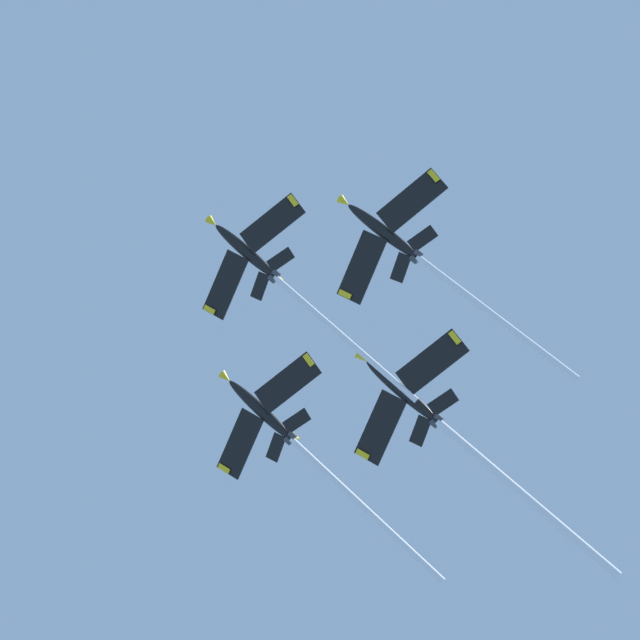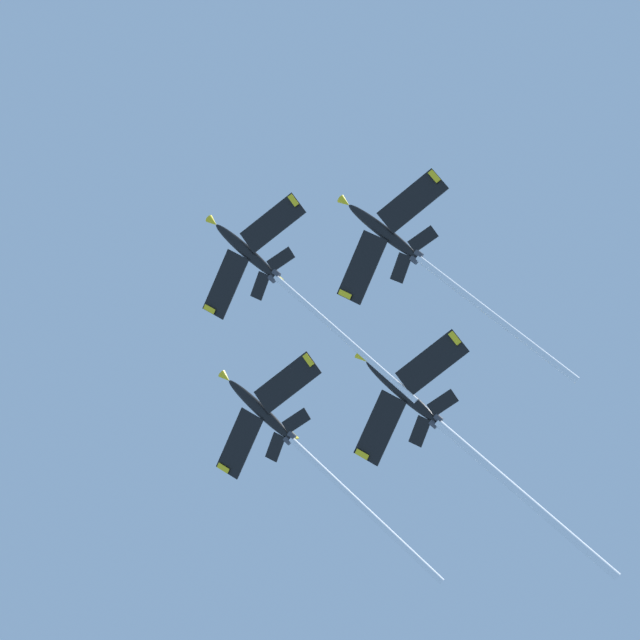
{
  "view_description": "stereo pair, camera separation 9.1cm",
  "coord_description": "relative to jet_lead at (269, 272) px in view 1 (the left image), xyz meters",
  "views": [
    {
      "loc": [
        -27.24,
        -21.53,
        1.76
      ],
      "look_at": [
        -9.1,
        -11.55,
        117.72
      ],
      "focal_mm": 50.64,
      "sensor_mm": 36.0,
      "label": 1
    },
    {
      "loc": [
        -27.29,
        -21.45,
        1.76
      ],
      "look_at": [
        -9.1,
        -11.55,
        117.72
      ],
      "focal_mm": 50.64,
      "sensor_mm": 36.0,
      "label": 2
    }
  ],
  "objects": [
    {
      "name": "jet_slot",
      "position": [
        26.29,
        -11.04,
        -13.88
      ],
      "size": [
        33.64,
        21.72,
        19.42
      ],
      "color": "black"
    },
    {
      "name": "jet_right_wing",
      "position": [
        19.56,
        7.8,
        -6.26
      ],
      "size": [
        33.45,
        21.27,
        18.34
      ],
      "color": "black"
    },
    {
      "name": "jet_left_wing",
      "position": [
        6.41,
        -17.83,
        -6.94
      ],
      "size": [
        31.57,
        20.96,
        18.53
      ],
      "color": "black"
    },
    {
      "name": "jet_lead",
      "position": [
        0.0,
        0.0,
        0.0
      ],
      "size": [
        32.7,
        20.76,
        18.5
      ],
      "color": "black"
    }
  ]
}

